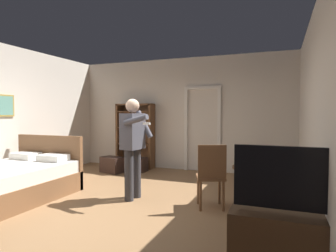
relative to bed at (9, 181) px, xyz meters
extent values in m
plane|color=olive|center=(1.85, 0.27, -0.30)|extent=(7.14, 7.14, 0.00)
cube|color=silver|center=(1.85, 3.58, 1.13)|extent=(5.85, 0.12, 2.86)
cube|color=#B2933F|center=(-0.95, 0.74, 1.31)|extent=(0.03, 0.36, 0.44)
cube|color=#649E8D|center=(-0.93, 0.74, 1.31)|extent=(0.01, 0.30, 0.38)
cube|color=silver|center=(4.71, 0.27, 1.13)|extent=(0.12, 6.74, 2.86)
cube|color=white|center=(2.02, 3.50, 0.72)|extent=(0.08, 0.08, 2.05)
cube|color=white|center=(2.87, 3.50, 0.72)|extent=(0.08, 0.08, 2.05)
cube|color=white|center=(2.44, 3.50, 1.79)|extent=(0.93, 0.08, 0.08)
cube|color=brown|center=(0.00, -0.08, -0.13)|extent=(1.55, 2.06, 0.35)
cube|color=silver|center=(0.00, -0.08, 0.16)|extent=(1.49, 2.00, 0.22)
cube|color=brown|center=(0.00, 0.91, 0.21)|extent=(1.55, 0.08, 1.02)
cube|color=white|center=(-0.34, 0.65, 0.33)|extent=(0.50, 0.34, 0.12)
cube|color=white|center=(0.34, 0.65, 0.33)|extent=(0.50, 0.34, 0.12)
cube|color=brown|center=(0.16, 3.32, 0.55)|extent=(0.06, 0.32, 1.71)
cube|color=brown|center=(1.13, 3.32, 0.55)|extent=(0.06, 0.32, 1.71)
cube|color=brown|center=(0.64, 3.32, 1.39)|extent=(1.03, 0.32, 0.04)
cube|color=brown|center=(0.64, 3.47, 0.55)|extent=(1.03, 0.02, 1.71)
cube|color=brown|center=(0.64, 3.32, -0.09)|extent=(0.97, 0.32, 0.03)
cylinder|color=#513B49|center=(0.43, 3.32, -0.02)|extent=(0.07, 0.07, 0.11)
cube|color=brown|center=(0.64, 3.32, 0.34)|extent=(0.97, 0.32, 0.03)
cube|color=brown|center=(0.64, 3.32, 0.76)|extent=(0.97, 0.32, 0.03)
cylinder|color=purple|center=(0.74, 3.32, 0.84)|extent=(0.07, 0.07, 0.12)
cube|color=brown|center=(0.64, 3.32, 1.19)|extent=(0.97, 0.32, 0.03)
cube|color=#4C331E|center=(4.35, -0.69, -0.04)|extent=(1.07, 0.40, 0.53)
cube|color=black|center=(4.35, -0.71, 0.57)|extent=(1.00, 0.05, 0.58)
cube|color=#2E8CC1|center=(4.35, -0.68, 0.57)|extent=(0.94, 0.01, 0.52)
cylinder|color=brown|center=(3.90, 0.70, 0.03)|extent=(0.08, 0.08, 0.67)
cylinder|color=brown|center=(3.90, 0.70, -0.29)|extent=(0.34, 0.34, 0.03)
cylinder|color=brown|center=(3.90, 0.70, 0.38)|extent=(0.57, 0.57, 0.03)
cube|color=black|center=(3.87, 0.70, 0.41)|extent=(0.36, 0.28, 0.02)
cube|color=black|center=(3.90, 0.58, 0.52)|extent=(0.35, 0.26, 0.05)
cube|color=navy|center=(3.89, 0.59, 0.52)|extent=(0.32, 0.22, 0.04)
cylinder|color=#3B3B0D|center=(4.04, 0.62, 0.50)|extent=(0.06, 0.06, 0.21)
cylinder|color=#3B3B0D|center=(4.04, 0.62, 0.64)|extent=(0.03, 0.03, 0.05)
cylinder|color=brown|center=(3.37, 1.04, -0.08)|extent=(0.04, 0.04, 0.45)
cylinder|color=brown|center=(3.05, 0.92, -0.08)|extent=(0.04, 0.04, 0.45)
cylinder|color=brown|center=(3.49, 0.72, -0.08)|extent=(0.04, 0.04, 0.45)
cylinder|color=brown|center=(3.17, 0.60, -0.08)|extent=(0.04, 0.04, 0.45)
cube|color=brown|center=(3.27, 0.82, 0.17)|extent=(0.54, 0.54, 0.04)
cube|color=brown|center=(3.33, 0.66, 0.44)|extent=(0.41, 0.19, 0.50)
cylinder|color=#333338|center=(1.96, 0.88, 0.12)|extent=(0.15, 0.15, 0.85)
cylinder|color=#333338|center=(1.93, 0.66, 0.12)|extent=(0.15, 0.15, 0.85)
cube|color=#4C4C56|center=(1.94, 0.77, 0.85)|extent=(0.30, 0.43, 0.60)
sphere|color=#D8AD8C|center=(1.94, 0.77, 1.28)|extent=(0.23, 0.23, 0.23)
cylinder|color=#4C4C56|center=(2.06, 0.98, 0.96)|extent=(0.34, 0.13, 0.49)
cylinder|color=#4C4C56|center=(2.14, 0.52, 1.05)|extent=(0.45, 0.14, 0.19)
cube|color=white|center=(2.35, 0.47, 0.99)|extent=(0.12, 0.05, 0.04)
cube|color=black|center=(0.88, 2.85, -0.13)|extent=(0.59, 0.34, 0.35)
cube|color=black|center=(0.43, 2.51, -0.11)|extent=(0.62, 0.46, 0.39)
camera|label=1|loc=(4.26, -3.51, 1.16)|focal=30.77mm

